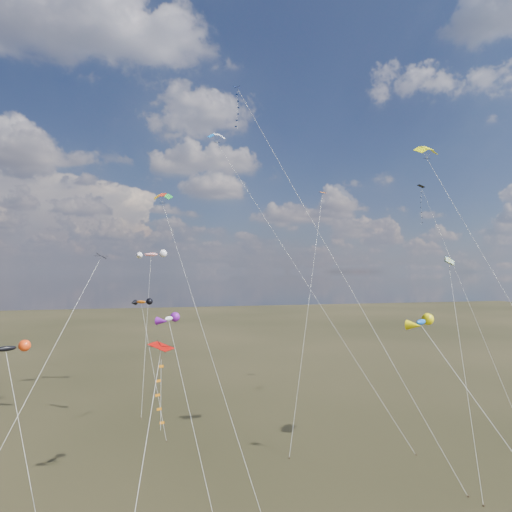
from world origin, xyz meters
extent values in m
cube|color=black|center=(29.81, 32.48, 30.36)|extent=(1.14, 1.20, 0.43)
cylinder|color=silver|center=(29.18, 22.89, 15.18)|extent=(1.30, 19.19, 30.37)
cube|color=#0C174E|center=(-0.81, 23.41, 38.74)|extent=(0.91, 0.84, 0.37)
cylinder|color=silver|center=(6.05, 13.17, 19.37)|extent=(13.76, 20.51, 38.76)
cube|color=#332316|center=(12.91, 2.93, 0.06)|extent=(0.10, 0.10, 0.12)
cube|color=black|center=(-15.01, 15.80, 18.79)|extent=(0.92, 1.01, 0.44)
cylinder|color=silver|center=(-18.93, 8.31, 9.40)|extent=(7.88, 15.01, 18.81)
cube|color=#AF0903|center=(-10.66, -1.50, 13.24)|extent=(1.52, 1.54, 0.37)
cube|color=orange|center=(11.14, 26.57, 27.55)|extent=(0.91, 0.88, 0.27)
cylinder|color=silver|center=(6.55, 19.99, 13.78)|extent=(9.22, 13.20, 27.57)
cube|color=#332316|center=(1.96, 13.40, 0.06)|extent=(0.10, 0.10, 0.12)
cylinder|color=silver|center=(6.34, 22.96, 18.28)|extent=(15.00, 23.94, 36.57)
cube|color=#332316|center=(13.83, 11.01, 0.06)|extent=(0.10, 0.10, 0.12)
cylinder|color=silver|center=(15.70, 6.59, 9.37)|extent=(5.41, 10.28, 18.75)
cube|color=#332316|center=(13.01, 1.46, 0.06)|extent=(0.10, 0.10, 0.12)
cylinder|color=silver|center=(-6.14, 15.05, 13.15)|extent=(5.81, 22.31, 26.31)
ellipsoid|color=black|center=(-20.89, 8.72, 11.91)|extent=(2.85, 2.16, 0.92)
cylinder|color=silver|center=(-18.78, 4.89, 5.95)|extent=(4.25, 7.69, 11.92)
ellipsoid|color=#CF5C0E|center=(-11.26, 29.86, 13.71)|extent=(2.62, 2.19, 0.90)
cylinder|color=silver|center=(-10.02, 25.18, 6.86)|extent=(2.51, 9.37, 13.72)
cube|color=#332316|center=(-8.78, 20.51, 0.06)|extent=(0.10, 0.10, 0.12)
ellipsoid|color=white|center=(-9.27, 11.92, 13.41)|extent=(2.03, 2.47, 0.84)
cylinder|color=silver|center=(-8.02, 6.12, 6.71)|extent=(2.52, 11.63, 13.43)
ellipsoid|color=red|center=(-9.67, 44.09, 20.02)|extent=(4.27, 2.07, 1.36)
cylinder|color=silver|center=(-10.42, 36.42, 10.01)|extent=(1.53, 15.36, 20.03)
cube|color=#332316|center=(-11.17, 28.76, 0.06)|extent=(0.10, 0.10, 0.12)
ellipsoid|color=blue|center=(3.34, -5.09, 14.57)|extent=(2.27, 1.88, 0.77)
camera|label=1|loc=(-12.15, -27.33, 17.36)|focal=32.00mm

